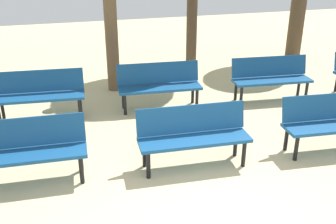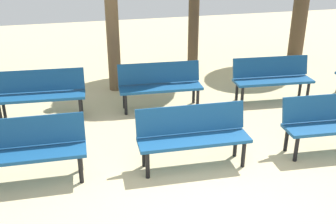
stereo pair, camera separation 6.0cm
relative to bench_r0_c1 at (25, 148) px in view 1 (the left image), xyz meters
The scene contains 7 objects.
bench_r0_c1 is the anchor object (origin of this frame).
bench_r0_c2 2.30m from the bench_r0_c1, ahead, with size 1.63×0.58×0.87m.
bench_r0_c3 4.53m from the bench_r0_c1, ahead, with size 1.64×0.63×0.87m.
bench_r1_c1 2.15m from the bench_r0_c1, 85.60° to the left, with size 1.64×0.63×0.87m.
bench_r1_c2 3.12m from the bench_r0_c1, 39.98° to the left, with size 1.64×0.62×0.87m.
bench_r1_c3 5.02m from the bench_r0_c1, 20.80° to the left, with size 1.64×0.64×0.87m.
tree_0 3.77m from the bench_r0_c1, 62.58° to the left, with size 0.27×0.27×2.55m.
Camera 1 is at (-1.59, -3.16, 3.01)m, focal length 41.85 mm.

